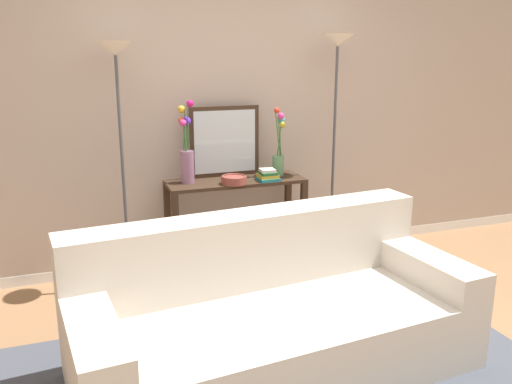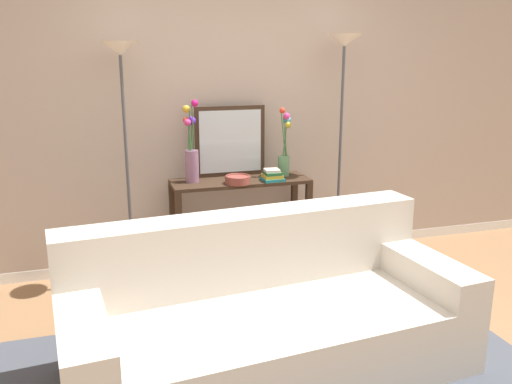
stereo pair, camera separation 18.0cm
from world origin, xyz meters
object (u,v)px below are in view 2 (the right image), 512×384
object	(u,v)px
couch	(266,320)
vase_short_flowers	(284,151)
wall_mirror	(230,141)
vase_tall_flowers	(191,153)
floor_lamp_right	(343,87)
floor_lamp_left	(123,98)
book_row_under_console	(205,267)
console_table	(240,209)
book_stack	(272,176)
fruit_bowl	(238,179)

from	to	relation	value
couch	vase_short_flowers	world-z (taller)	vase_short_flowers
wall_mirror	vase_tall_flowers	bearing A→B (deg)	-160.75
vase_tall_flowers	wall_mirror	bearing A→B (deg)	19.25
floor_lamp_right	floor_lamp_left	bearing A→B (deg)	180.00
floor_lamp_left	vase_tall_flowers	size ratio (longest dim) A/B	2.87
couch	book_row_under_console	xyz separation A→B (m)	(-0.07, 1.48, -0.25)
console_table	floor_lamp_right	xyz separation A→B (m)	(0.87, -0.05, 1.00)
couch	vase_tall_flowers	world-z (taller)	vase_tall_flowers
floor_lamp_left	book_row_under_console	bearing A→B (deg)	4.87
floor_lamp_right	book_stack	distance (m)	0.95
wall_mirror	vase_short_flowers	xyz separation A→B (m)	(0.44, -0.13, -0.08)
book_row_under_console	vase_short_flowers	bearing A→B (deg)	2.85
console_table	vase_tall_flowers	size ratio (longest dim) A/B	1.72
wall_mirror	floor_lamp_right	bearing A→B (deg)	-13.16
couch	vase_tall_flowers	distance (m)	1.69
couch	book_stack	world-z (taller)	book_stack
floor_lamp_right	fruit_bowl	bearing A→B (deg)	-175.37
couch	floor_lamp_left	world-z (taller)	floor_lamp_left
couch	console_table	size ratio (longest dim) A/B	2.08
floor_lamp_left	vase_tall_flowers	bearing A→B (deg)	9.89
floor_lamp_left	fruit_bowl	distance (m)	1.08
console_table	vase_tall_flowers	distance (m)	0.63
console_table	floor_lamp_right	bearing A→B (deg)	-3.29
fruit_bowl	book_stack	size ratio (longest dim) A/B	1.13
vase_short_flowers	fruit_bowl	world-z (taller)	vase_short_flowers
vase_tall_flowers	floor_lamp_left	bearing A→B (deg)	-170.11
wall_mirror	vase_short_flowers	size ratio (longest dim) A/B	1.03
vase_short_flowers	fruit_bowl	size ratio (longest dim) A/B	2.86
floor_lamp_right	fruit_bowl	xyz separation A→B (m)	(-0.93, -0.08, -0.71)
console_table	floor_lamp_right	distance (m)	1.33
couch	floor_lamp_right	size ratio (longest dim) A/B	1.21
console_table	fruit_bowl	xyz separation A→B (m)	(-0.05, -0.13, 0.28)
floor_lamp_right	wall_mirror	xyz separation A→B (m)	(-0.91, 0.21, -0.45)
vase_short_flowers	book_row_under_console	world-z (taller)	vase_short_flowers
floor_lamp_right	fruit_bowl	world-z (taller)	floor_lamp_right
wall_mirror	vase_short_flowers	bearing A→B (deg)	-16.24
console_table	vase_tall_flowers	xyz separation A→B (m)	(-0.39, 0.04, 0.49)
floor_lamp_right	vase_tall_flowers	world-z (taller)	floor_lamp_right
book_stack	wall_mirror	bearing A→B (deg)	135.46
book_stack	fruit_bowl	bearing A→B (deg)	-177.77
couch	book_stack	xyz separation A→B (m)	(0.49, 1.36, 0.54)
floor_lamp_right	couch	bearing A→B (deg)	-128.23
vase_short_flowers	fruit_bowl	bearing A→B (deg)	-160.44
vase_short_flowers	fruit_bowl	xyz separation A→B (m)	(-0.45, -0.16, -0.18)
console_table	book_stack	bearing A→B (deg)	-25.21
couch	vase_tall_flowers	size ratio (longest dim) A/B	3.58
couch	book_stack	bearing A→B (deg)	70.14
vase_tall_flowers	vase_short_flowers	bearing A→B (deg)	-0.27
console_table	fruit_bowl	world-z (taller)	fruit_bowl
couch	vase_short_flowers	distance (m)	1.79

